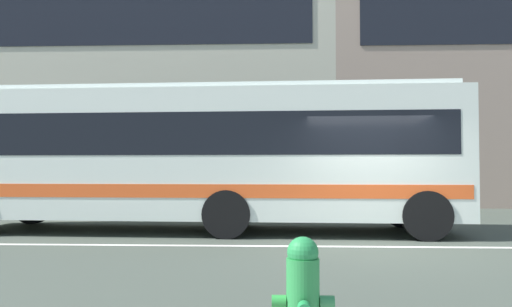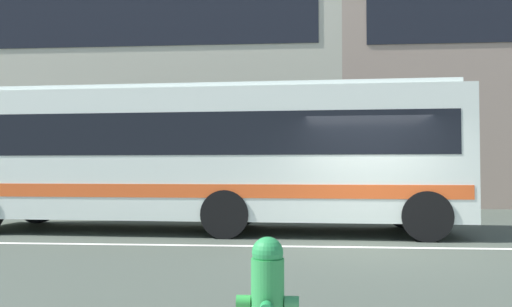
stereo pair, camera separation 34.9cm
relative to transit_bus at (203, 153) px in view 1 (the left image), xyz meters
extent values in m
plane|color=#3E463C|center=(3.58, -2.15, -1.80)|extent=(160.00, 160.00, 0.00)
cube|color=silver|center=(3.58, -2.15, -1.80)|extent=(60.00, 0.16, 0.01)
cube|color=#BCB79F|center=(-6.87, 11.74, 4.59)|extent=(21.53, 9.68, 12.78)
cube|color=black|center=(-6.87, 6.88, 5.61)|extent=(19.81, 0.04, 2.56)
cube|color=silver|center=(0.00, 0.00, -0.05)|extent=(11.57, 2.94, 2.80)
cube|color=black|center=(0.00, 0.00, 0.37)|extent=(10.88, 2.93, 0.90)
cube|color=#EE5923|center=(0.00, 0.00, -0.82)|extent=(11.34, 2.95, 0.28)
cube|color=silver|center=(0.00, 0.00, 1.41)|extent=(11.09, 2.52, 0.12)
cylinder|color=black|center=(-4.69, 1.33, -1.30)|extent=(1.01, 0.32, 1.00)
cylinder|color=black|center=(0.67, -1.18, -1.30)|extent=(1.01, 0.32, 1.00)
cylinder|color=black|center=(0.75, 1.13, -1.30)|extent=(1.01, 0.32, 1.00)
cylinder|color=black|center=(4.69, -1.33, -1.30)|extent=(1.01, 0.32, 1.00)
cylinder|color=black|center=(4.78, 0.98, -1.30)|extent=(1.01, 0.32, 1.00)
cylinder|color=#29853F|center=(1.89, -7.86, -1.32)|extent=(0.23, 0.23, 0.66)
sphere|color=#248441|center=(1.89, -7.86, -0.95)|extent=(0.22, 0.22, 0.22)
cylinder|color=green|center=(1.72, -7.86, -1.29)|extent=(0.10, 0.09, 0.09)
cylinder|color=#328247|center=(2.05, -7.86, -1.29)|extent=(0.10, 0.09, 0.09)
camera|label=1|loc=(1.71, -11.26, -0.38)|focal=34.32mm
camera|label=2|loc=(2.06, -11.24, -0.38)|focal=34.32mm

